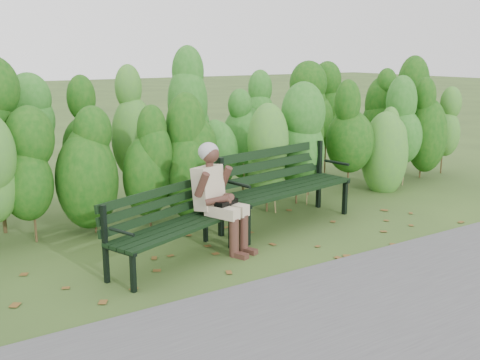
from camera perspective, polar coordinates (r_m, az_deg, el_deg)
ground at (r=6.96m, az=1.56°, el=-6.58°), size 80.00×80.00×0.00m
footpath at (r=5.42m, az=15.06°, el=-12.91°), size 60.00×2.50×0.01m
hedge_band at (r=8.23m, az=-5.70°, el=5.46°), size 11.04×1.67×2.42m
leaf_litter at (r=6.78m, az=0.48°, el=-7.09°), size 5.45×2.26×0.01m
bench_left at (r=6.30m, az=-7.42°, el=-4.12°), size 1.74×1.10×0.83m
bench_right at (r=7.69m, az=4.23°, el=-0.01°), size 2.14×1.03×1.03m
seated_woman at (r=6.62m, az=-2.32°, el=-1.14°), size 0.61×0.83×1.29m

